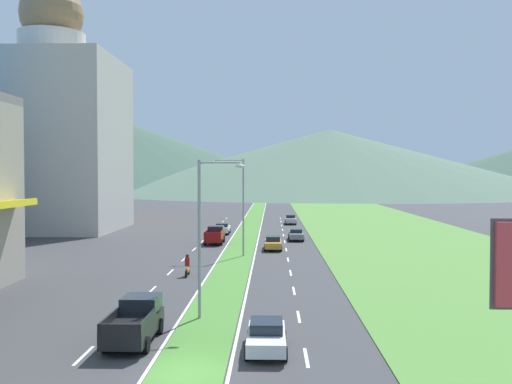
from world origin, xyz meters
name	(u,v)px	position (x,y,z in m)	size (l,w,h in m)	color
ground_plane	(187,374)	(0.00, 0.00, 0.00)	(600.00, 600.00, 0.00)	#38383A
grass_median	(248,231)	(0.00, 60.00, 0.03)	(3.20, 240.00, 0.06)	#477F33
grass_verge_right	(389,231)	(20.60, 60.00, 0.03)	(24.00, 240.00, 0.06)	#518438
lane_dash_left_3	(84,355)	(-5.10, 2.26, 0.01)	(0.16, 2.80, 0.01)	silver
lane_dash_left_4	(125,315)	(-5.10, 9.68, 0.01)	(0.16, 2.80, 0.01)	silver
lane_dash_left_5	(152,290)	(-5.10, 17.10, 0.01)	(0.16, 2.80, 0.01)	silver
lane_dash_left_6	(170,272)	(-5.10, 24.52, 0.01)	(0.16, 2.80, 0.01)	silver
lane_dash_left_7	(184,259)	(-5.10, 31.94, 0.01)	(0.16, 2.80, 0.01)	silver
lane_dash_left_8	(194,249)	(-5.10, 39.36, 0.01)	(0.16, 2.80, 0.01)	silver
lane_dash_left_9	(202,241)	(-5.10, 46.78, 0.01)	(0.16, 2.80, 0.01)	silver
lane_dash_left_10	(209,235)	(-5.10, 54.20, 0.01)	(0.16, 2.80, 0.01)	silver
lane_dash_left_11	(214,230)	(-5.10, 61.62, 0.01)	(0.16, 2.80, 0.01)	silver
lane_dash_left_12	(219,225)	(-5.10, 69.04, 0.01)	(0.16, 2.80, 0.01)	silver
lane_dash_left_13	(223,222)	(-5.10, 76.46, 0.01)	(0.16, 2.80, 0.01)	silver
lane_dash_left_14	(226,218)	(-5.10, 83.88, 0.01)	(0.16, 2.80, 0.01)	silver
lane_dash_right_3	(306,358)	(5.10, 2.26, 0.01)	(0.16, 2.80, 0.01)	silver
lane_dash_right_4	(299,317)	(5.10, 9.68, 0.01)	(0.16, 2.80, 0.01)	silver
lane_dash_right_5	(294,291)	(5.10, 17.10, 0.01)	(0.16, 2.80, 0.01)	silver
lane_dash_right_6	(291,273)	(5.10, 24.52, 0.01)	(0.16, 2.80, 0.01)	silver
lane_dash_right_7	(288,260)	(5.10, 31.94, 0.01)	(0.16, 2.80, 0.01)	silver
lane_dash_right_8	(286,250)	(5.10, 39.36, 0.01)	(0.16, 2.80, 0.01)	silver
lane_dash_right_9	(285,242)	(5.10, 46.78, 0.01)	(0.16, 2.80, 0.01)	silver
lane_dash_right_10	(284,235)	(5.10, 54.20, 0.01)	(0.16, 2.80, 0.01)	silver
lane_dash_right_11	(283,230)	(5.10, 61.62, 0.01)	(0.16, 2.80, 0.01)	silver
lane_dash_right_12	(282,225)	(5.10, 69.04, 0.01)	(0.16, 2.80, 0.01)	silver
lane_dash_right_13	(281,222)	(5.10, 76.46, 0.01)	(0.16, 2.80, 0.01)	silver
lane_dash_right_14	(280,218)	(5.10, 83.88, 0.01)	(0.16, 2.80, 0.01)	silver
edge_line_median_left	(236,231)	(-1.75, 60.00, 0.01)	(0.16, 240.00, 0.01)	silver
edge_line_median_right	(260,231)	(1.75, 60.00, 0.01)	(0.16, 240.00, 0.01)	silver
domed_building	(53,132)	(-29.02, 60.55, 14.60)	(19.30, 19.30, 36.48)	#B7B2A8
midrise_colored	(82,149)	(-31.79, 81.73, 13.04)	(14.28, 14.28, 26.07)	orange
hill_far_left	(112,154)	(-84.12, 286.45, 19.55)	(230.14, 230.14, 39.10)	#3D5647
hill_far_center	(329,161)	(29.67, 240.33, 14.45)	(207.48, 207.48, 28.90)	#516B56
street_lamp_near	(204,228)	(-0.34, 9.06, 5.24)	(2.70, 0.38, 9.14)	#99999E
street_lamp_mid	(240,200)	(0.29, 34.07, 5.68)	(3.24, 0.28, 9.89)	#99999E
car_0	(291,219)	(6.62, 71.69, 0.78)	(1.86, 4.33, 1.55)	#B2B2B7
car_1	(223,228)	(-3.38, 55.72, 0.78)	(2.02, 4.55, 1.52)	silver
car_2	(266,336)	(3.28, 3.15, 0.73)	(1.92, 4.33, 1.43)	silver
car_3	(273,243)	(3.65, 39.38, 0.76)	(1.95, 4.80, 1.49)	#C6842D
car_4	(296,234)	(6.56, 48.52, 0.74)	(1.89, 4.71, 1.42)	slate
pickup_truck_0	(215,235)	(-3.35, 44.89, 0.98)	(2.18, 5.40, 2.00)	maroon
pickup_truck_1	(135,321)	(-3.28, 4.63, 0.98)	(2.18, 5.40, 2.00)	black
motorcycle_rider	(187,267)	(-3.37, 22.74, 0.75)	(0.36, 2.00, 1.80)	black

